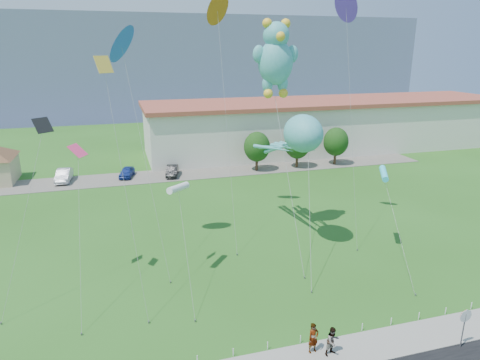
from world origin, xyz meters
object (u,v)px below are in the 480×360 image
pedestrian_left (313,338)px  octopus_kite (296,140)px  teddy_bear_kite (276,57)px  parked_car_silver (64,175)px  stop_sign (465,319)px  warehouse (329,124)px  pedestrian_right (333,341)px  parked_car_blue (127,172)px  parked_car_black (172,171)px

pedestrian_left → octopus_kite: (4.50, 13.63, 8.11)m
pedestrian_left → teddy_bear_kite: (3.23, 15.36, 14.60)m
parked_car_silver → octopus_kite: size_ratio=0.34×
stop_sign → teddy_bear_kite: bearing=106.1°
warehouse → teddy_bear_kite: teddy_bear_kite is taller
pedestrian_right → parked_car_blue: pedestrian_right is taller
parked_car_silver → teddy_bear_kite: size_ratio=0.25×
parked_car_blue → pedestrian_left: bearing=-62.6°
pedestrian_left → teddy_bear_kite: 21.43m
pedestrian_left → parked_car_silver: bearing=102.1°
warehouse → octopus_kite: size_ratio=4.39×
pedestrian_left → parked_car_blue: bearing=91.7°
stop_sign → warehouse: bearing=71.1°
stop_sign → teddy_bear_kite: (-4.98, 17.29, 13.71)m
pedestrian_right → parked_car_black: (-3.83, 37.38, -0.20)m
pedestrian_right → teddy_bear_kite: size_ratio=0.09×
pedestrian_left → parked_car_silver: size_ratio=0.38×
pedestrian_right → octopus_kite: octopus_kite is taller
teddy_bear_kite → pedestrian_right: bearing=-98.3°
warehouse → parked_car_silver: warehouse is taller
warehouse → parked_car_blue: (-33.41, -8.30, -3.41)m
parked_car_blue → teddy_bear_kite: bearing=-47.7°
stop_sign → pedestrian_right: (-7.28, 1.45, -0.93)m
parked_car_silver → pedestrian_right: bearing=-62.0°
stop_sign → parked_car_black: stop_sign is taller
parked_car_silver → parked_car_blue: bearing=1.8°
teddy_bear_kite → stop_sign: bearing=-73.9°
parked_car_black → stop_sign: bearing=-62.1°
parked_car_blue → parked_car_black: (5.80, -1.08, 0.02)m
warehouse → parked_car_blue: bearing=-166.1°
stop_sign → parked_car_blue: bearing=113.0°
pedestrian_right → parked_car_black: bearing=82.1°
warehouse → parked_car_silver: 42.06m
parked_car_blue → teddy_bear_kite: 29.58m
parked_car_black → parked_car_blue: bearing=-178.6°
pedestrian_left → octopus_kite: 16.49m
parked_car_silver → warehouse: bearing=14.9°
stop_sign → pedestrian_right: size_ratio=1.49×
teddy_bear_kite → pedestrian_left: bearing=-101.9°
pedestrian_right → warehouse: bearing=49.3°
stop_sign → pedestrian_left: bearing=166.8°
parked_car_blue → octopus_kite: 28.94m
warehouse → parked_car_black: 29.35m
warehouse → pedestrian_right: bearing=-117.0°
pedestrian_left → octopus_kite: size_ratio=0.13×
warehouse → pedestrian_right: size_ratio=36.45×
parked_car_black → teddy_bear_kite: 26.87m
parked_car_blue → octopus_kite: (13.20, -24.35, 8.39)m
pedestrian_left → parked_car_silver: (-16.45, 38.25, -0.16)m
stop_sign → pedestrian_left: 8.47m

